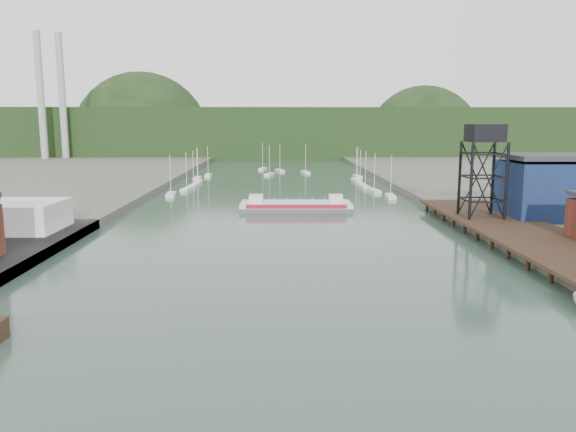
{
  "coord_description": "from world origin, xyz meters",
  "views": [
    {
      "loc": [
        -0.72,
        -38.09,
        18.37
      ],
      "look_at": [
        1.08,
        48.2,
        4.0
      ],
      "focal_mm": 35.0,
      "sensor_mm": 36.0,
      "label": 1
    }
  ],
  "objects": [
    {
      "name": "blue_shed",
      "position": [
        50.0,
        60.0,
        7.06
      ],
      "size": [
        20.5,
        14.5,
        11.3
      ],
      "color": "#0D1B3B",
      "rests_on": "east_land"
    },
    {
      "name": "chain_ferry",
      "position": [
        3.42,
        79.56,
        0.97
      ],
      "size": [
        23.53,
        9.88,
        3.37
      ],
      "rotation": [
        0.0,
        0.0,
        -0.01
      ],
      "color": "#535356",
      "rests_on": "ground"
    },
    {
      "name": "ground",
      "position": [
        0.0,
        0.0,
        0.0
      ],
      "size": [
        600.0,
        600.0,
        0.0
      ],
      "primitive_type": "plane",
      "color": "#2A4134",
      "rests_on": "ground"
    },
    {
      "name": "white_shed",
      "position": [
        -44.0,
        50.0,
        3.85
      ],
      "size": [
        18.0,
        12.0,
        4.5
      ],
      "primitive_type": "cube",
      "color": "silver",
      "rests_on": "west_quay"
    },
    {
      "name": "marina_sailboats",
      "position": [
        0.08,
        138.46,
        0.35
      ],
      "size": [
        57.71,
        92.65,
        0.9
      ],
      "color": "silver",
      "rests_on": "ground"
    },
    {
      "name": "distant_hills",
      "position": [
        -3.98,
        301.35,
        10.38
      ],
      "size": [
        500.0,
        120.0,
        80.0
      ],
      "color": "black",
      "rests_on": "ground"
    },
    {
      "name": "smokestacks",
      "position": [
        -106.0,
        232.5,
        30.0
      ],
      "size": [
        11.2,
        8.2,
        60.0
      ],
      "color": "#9E9E99",
      "rests_on": "ground"
    },
    {
      "name": "east_pier",
      "position": [
        37.0,
        45.0,
        1.9
      ],
      "size": [
        14.0,
        70.0,
        2.45
      ],
      "color": "black",
      "rests_on": "ground"
    },
    {
      "name": "lift_tower",
      "position": [
        35.0,
        58.0,
        15.65
      ],
      "size": [
        6.5,
        6.5,
        16.0
      ],
      "color": "black",
      "rests_on": "east_pier"
    }
  ]
}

